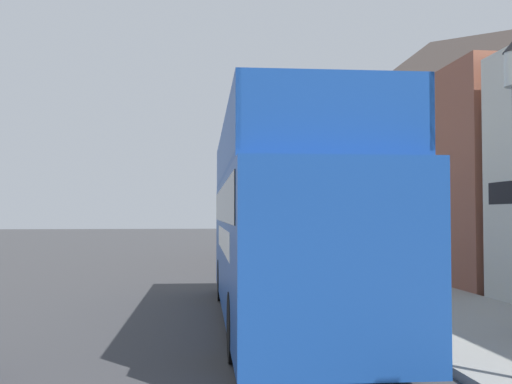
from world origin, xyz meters
name	(u,v)px	position (x,y,z in m)	size (l,w,h in m)	color
ground_plane	(163,269)	(0.00, 21.00, 0.00)	(144.00, 144.00, 0.00)	#3D3D3F
sidewalk	(339,273)	(6.72, 18.00, 0.07)	(3.99, 108.00, 0.14)	#999993
brick_terrace_rear	(431,153)	(11.71, 21.09, 4.98)	(6.00, 20.10, 9.96)	#935642
tour_bus	(282,232)	(3.03, 8.27, 1.90)	(2.81, 11.16, 4.09)	#19479E
parked_car_ahead_of_bus	(262,259)	(3.60, 16.66, 0.70)	(2.00, 4.65, 1.48)	silver
lamp_post_second	(337,178)	(5.11, 11.80, 3.28)	(0.35, 0.35, 4.53)	black
lamp_post_third	(288,187)	(5.16, 20.48, 3.41)	(0.35, 0.35, 4.74)	black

